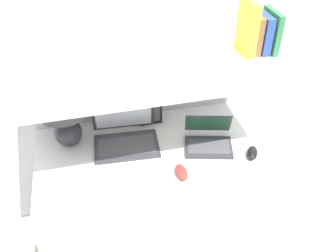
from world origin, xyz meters
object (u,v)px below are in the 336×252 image
book_brown (255,34)px  book_yellow (247,28)px  table_lamp (64,112)px  router_box (150,111)px  computer_mouse (182,172)px  second_mouse (252,153)px  book_blue (263,33)px  laptop_small (208,140)px  book_green (271,31)px  laptop_large (126,136)px  shelf_gadget (35,70)px

book_brown → book_yellow: bearing=180.0°
table_lamp → router_box: (0.46, 0.09, -0.14)m
computer_mouse → second_mouse: bearing=6.7°
book_blue → computer_mouse: bearing=-149.6°
laptop_small → book_green: bearing=15.9°
laptop_small → book_yellow: book_yellow is taller
book_blue → book_yellow: (-0.09, 0.00, 0.04)m
laptop_large → router_box: bearing=43.1°
table_lamp → router_box: size_ratio=2.22×
table_lamp → router_box: bearing=10.9°
shelf_gadget → book_brown: bearing=0.0°
book_yellow → shelf_gadget: 0.99m
computer_mouse → router_box: 0.48m
laptop_small → book_yellow: 0.62m
second_mouse → laptop_large: bearing=157.1°
book_brown → shelf_gadget: book_brown is taller
laptop_small → router_box: (-0.27, 0.28, 0.04)m
laptop_small → router_box: 0.39m
second_mouse → shelf_gadget: size_ratio=1.71×
book_green → book_brown: size_ratio=1.07×
shelf_gadget → laptop_large: bearing=5.9°
laptop_small → book_green: size_ratio=1.52×
table_lamp → laptop_large: table_lamp is taller
table_lamp → book_yellow: 1.00m
computer_mouse → shelf_gadget: 0.83m
computer_mouse → book_blue: 0.78m
router_box → shelf_gadget: bearing=-160.1°
table_lamp → book_blue: size_ratio=1.83×
laptop_large → book_brown: book_brown is taller
book_blue → book_brown: size_ratio=0.99×
table_lamp → book_green: size_ratio=1.69×
computer_mouse → second_mouse: 0.40m
router_box → book_brown: size_ratio=0.81×
shelf_gadget → book_green: bearing=0.0°
laptop_large → computer_mouse: 0.39m
computer_mouse → book_yellow: book_yellow is taller
table_lamp → book_yellow: (0.91, -0.10, 0.40)m
book_blue → shelf_gadget: bearing=180.0°
book_yellow → shelf_gadget: book_yellow is taller
table_lamp → shelf_gadget: 0.34m
book_green → book_brown: (-0.08, 0.00, -0.01)m
laptop_large → second_mouse: size_ratio=3.10×
table_lamp → second_mouse: table_lamp is taller
second_mouse → laptop_small: bearing=144.4°
book_yellow → second_mouse: bearing=-85.7°
laptop_small → second_mouse: 0.24m
router_box → book_brown: book_brown is taller
laptop_large → book_yellow: size_ratio=1.43×
computer_mouse → book_green: 0.81m
second_mouse → router_box: bearing=137.7°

